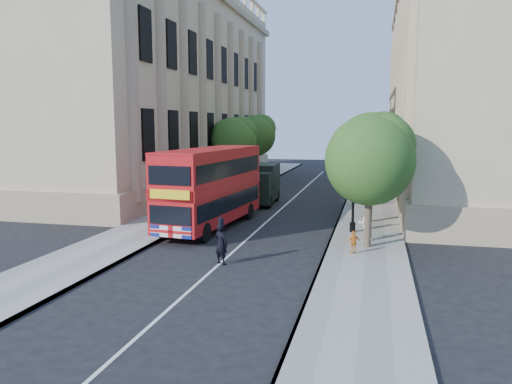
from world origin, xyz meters
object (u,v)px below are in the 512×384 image
Objects in this scene: double_decker_bus at (211,185)px; box_van at (261,185)px; police_constable at (221,244)px; woman_pedestrian at (366,224)px; lamp_post at (354,186)px.

box_van is (0.80, 8.64, -0.98)m from double_decker_bus.
box_van is 2.94× the size of police_constable.
box_van is at bearing -64.53° from woman_pedestrian.
lamp_post is 3.06× the size of police_constable.
lamp_post is at bearing -78.61° from woman_pedestrian.
woman_pedestrian is (0.70, -1.69, -1.59)m from lamp_post.
woman_pedestrian is at bearing -55.45° from box_van.
double_decker_bus is at bearing -178.56° from lamp_post.
box_van reaches higher than woman_pedestrian.
box_van is 12.62m from woman_pedestrian.
woman_pedestrian is at bearing -67.64° from lamp_post.
double_decker_bus reaches higher than box_van.
police_constable is 1.06× the size of woman_pedestrian.
box_van is at bearing -58.92° from police_constable.
woman_pedestrian is (7.49, -10.15, -0.45)m from box_van.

